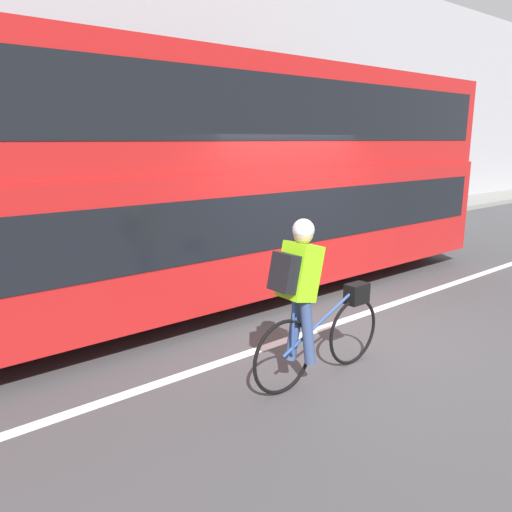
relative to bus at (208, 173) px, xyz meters
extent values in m
plane|color=#424244|center=(0.58, -2.20, -1.96)|extent=(80.00, 80.00, 0.00)
cube|color=silver|center=(0.58, -1.97, -1.95)|extent=(50.00, 0.14, 0.01)
cube|color=gray|center=(0.58, 3.43, -1.88)|extent=(60.00, 1.83, 0.15)
cube|color=#9E9EA3|center=(0.58, 4.50, 1.65)|extent=(60.00, 0.30, 7.20)
cylinder|color=black|center=(3.30, 0.00, -1.46)|extent=(1.00, 0.30, 1.00)
cube|color=#B21919|center=(0.00, 0.00, -0.80)|extent=(10.63, 2.51, 1.72)
cube|color=black|center=(0.00, 0.00, -0.59)|extent=(10.21, 2.53, 0.76)
cube|color=#B21919|center=(0.00, 0.00, 0.81)|extent=(10.63, 2.41, 1.48)
cube|color=black|center=(0.00, 0.00, 0.88)|extent=(10.21, 2.43, 0.83)
torus|color=black|center=(-0.09, -2.91, -1.58)|extent=(0.76, 0.04, 0.76)
torus|color=black|center=(-1.13, -2.91, -1.58)|extent=(0.76, 0.04, 0.76)
cylinder|color=#2D4C8C|center=(-0.61, -2.91, -1.33)|extent=(1.06, 0.03, 0.51)
cylinder|color=#2D4C8C|center=(-1.00, -2.91, -1.30)|extent=(0.03, 0.03, 0.56)
cube|color=black|center=(-0.06, -2.91, -1.15)|extent=(0.26, 0.16, 0.22)
cube|color=#8CE019|center=(-0.93, -2.91, -0.75)|extent=(0.37, 0.32, 0.58)
cube|color=black|center=(-1.13, -2.91, -0.73)|extent=(0.21, 0.26, 0.38)
cylinder|color=#384C7A|center=(-0.89, -2.82, -1.36)|extent=(0.22, 0.11, 0.68)
cylinder|color=#384C7A|center=(-0.89, -3.00, -1.36)|extent=(0.20, 0.11, 0.68)
sphere|color=tan|center=(-0.89, -2.91, -0.39)|extent=(0.19, 0.19, 0.19)
sphere|color=silver|center=(-0.89, -2.91, -0.35)|extent=(0.21, 0.21, 0.21)
cylinder|color=#59595B|center=(-0.71, 3.34, -0.47)|extent=(0.07, 0.07, 2.67)
cube|color=#1959B2|center=(-0.71, 3.30, 0.63)|extent=(0.36, 0.02, 0.36)
camera|label=1|loc=(-4.18, -6.20, 0.48)|focal=35.00mm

